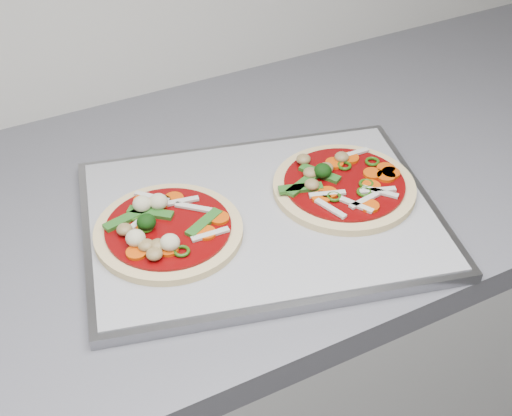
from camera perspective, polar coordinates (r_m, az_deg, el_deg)
name	(u,v)px	position (r m, az deg, el deg)	size (l,w,h in m)	color
base_cabinet	(459,301)	(1.53, 15.96, -7.17)	(3.60, 0.60, 0.86)	silver
countertop	(508,112)	(1.26, 19.51, 7.28)	(3.60, 0.60, 0.04)	#5C5C63
baking_tray	(261,218)	(0.92, 0.42, -0.82)	(0.45, 0.33, 0.01)	gray
parchment	(261,213)	(0.91, 0.43, -0.42)	(0.43, 0.31, 0.00)	gray
pizza_left	(165,229)	(0.88, -7.25, -1.68)	(0.19, 0.19, 0.03)	#D4B37D
pizza_right	(343,185)	(0.95, 6.95, 1.86)	(0.22, 0.22, 0.03)	#D4B37D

